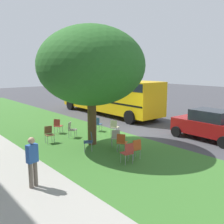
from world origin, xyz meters
The scene contains 17 objects.
ground centered at (0.00, 0.00, 0.00)m, with size 80.00×80.00×0.00m, color #424247.
grass_verge centered at (0.00, 3.20, 0.00)m, with size 48.00×6.00×0.01m, color #3D752D.
sidewalk_strip centered at (0.00, 7.60, 0.00)m, with size 48.00×2.80×0.01m, color #ADA89E.
street_tree centered at (-0.23, 3.10, 3.96)m, with size 5.29×5.29×5.92m.
chair_0 centered at (-3.44, 3.60, 0.52)m, with size 0.48×0.47×0.88m.
chair_1 centered at (0.47, 1.03, 0.52)m, with size 0.55×0.56×0.88m.
chair_2 centered at (2.82, 3.43, 0.52)m, with size 0.57×0.58×0.88m.
chair_3 centered at (-1.07, 3.84, 0.52)m, with size 0.57×0.58×0.88m.
chair_4 centered at (-2.17, 2.80, 0.52)m, with size 0.57×0.57×0.88m.
chair_5 centered at (-1.38, 2.50, 0.52)m, with size 0.58×0.58×0.88m.
chair_6 centered at (1.37, 4.71, 0.52)m, with size 0.46×0.46×0.88m.
chair_7 centered at (1.76, 1.31, 0.52)m, with size 0.55×0.56×0.88m.
chair_8 centered at (-3.26, 2.97, 0.52)m, with size 0.48×0.47×0.88m.
chair_9 centered at (1.54, 3.27, 0.52)m, with size 0.59×0.59×0.88m.
parked_car centered at (-3.54, -2.26, 0.84)m, with size 3.70×1.92×1.65m.
school_bus centered at (6.01, -2.91, 1.76)m, with size 10.40×2.80×2.88m.
pedestrian_0 centered at (-2.99, 7.39, 0.93)m, with size 0.28×0.40×1.69m.
Camera 1 is at (-10.83, 10.50, 3.89)m, focal length 41.69 mm.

